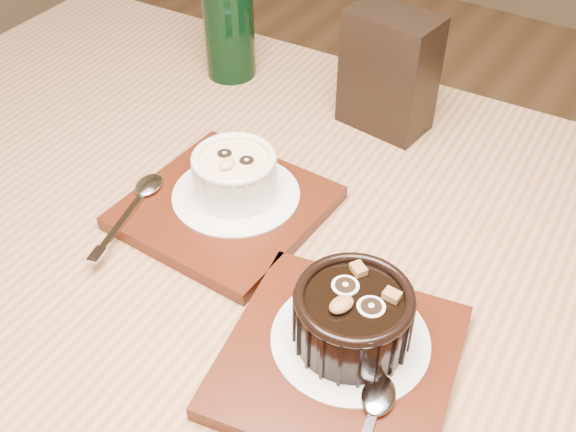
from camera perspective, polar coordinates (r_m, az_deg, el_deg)
name	(u,v)px	position (r m, az deg, el deg)	size (l,w,h in m)	color
table	(283,342)	(0.69, -0.42, -10.59)	(1.24, 0.87, 0.75)	#956841
tray_left	(226,208)	(0.68, -5.30, 0.71)	(0.18, 0.18, 0.01)	#4F1C0D
doily_left	(236,194)	(0.69, -4.42, 1.86)	(0.13, 0.13, 0.00)	white
ramekin_white	(235,173)	(0.67, -4.54, 3.63)	(0.08, 0.08, 0.05)	white
spoon_left	(133,206)	(0.68, -13.01, 0.84)	(0.03, 0.13, 0.01)	silver
tray_right	(339,360)	(0.56, 4.34, -12.08)	(0.18, 0.18, 0.01)	#4F1C0D
doily_right	(350,339)	(0.56, 5.30, -10.31)	(0.13, 0.13, 0.00)	white
ramekin_dark	(353,315)	(0.54, 5.50, -8.32)	(0.10, 0.10, 0.06)	black
condiment_stand	(389,72)	(0.79, 8.54, 11.98)	(0.10, 0.06, 0.14)	black
green_bottle	(228,7)	(0.88, -5.11, 17.24)	(0.06, 0.06, 0.24)	black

